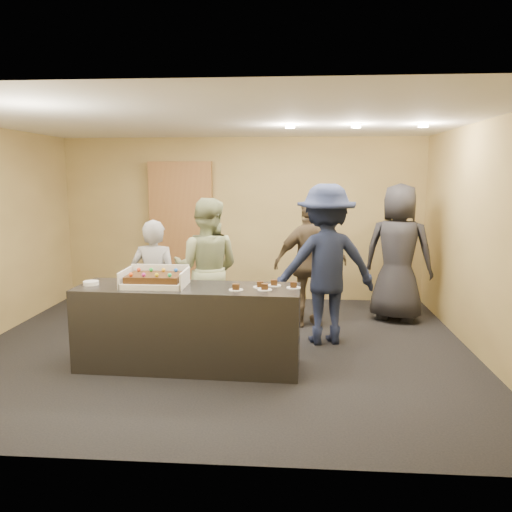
{
  "coord_description": "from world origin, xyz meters",
  "views": [
    {
      "loc": [
        0.84,
        -5.81,
        2.08
      ],
      "look_at": [
        0.42,
        0.0,
        1.14
      ],
      "focal_mm": 35.0,
      "sensor_mm": 36.0,
      "label": 1
    }
  ],
  "objects_px": {
    "cake_box": "(156,281)",
    "person_dark_suit": "(398,253)",
    "plate_stack": "(91,283)",
    "sheet_cake": "(155,277)",
    "person_navy_man": "(326,264)",
    "storage_cabinet": "(182,231)",
    "person_sage_man": "(207,269)",
    "person_brown_extra": "(311,263)",
    "person_server_grey": "(155,284)",
    "serving_counter": "(189,327)"
  },
  "relations": [
    {
      "from": "person_sage_man",
      "to": "person_brown_extra",
      "type": "height_order",
      "value": "person_sage_man"
    },
    {
      "from": "serving_counter",
      "to": "plate_stack",
      "type": "height_order",
      "value": "plate_stack"
    },
    {
      "from": "person_dark_suit",
      "to": "person_server_grey",
      "type": "bearing_deg",
      "value": 44.49
    },
    {
      "from": "storage_cabinet",
      "to": "cake_box",
      "type": "xyz_separation_m",
      "value": [
        0.39,
        -3.03,
        -0.21
      ]
    },
    {
      "from": "serving_counter",
      "to": "storage_cabinet",
      "type": "relative_size",
      "value": 1.04
    },
    {
      "from": "sheet_cake",
      "to": "person_server_grey",
      "type": "distance_m",
      "value": 0.68
    },
    {
      "from": "person_navy_man",
      "to": "person_dark_suit",
      "type": "height_order",
      "value": "person_navy_man"
    },
    {
      "from": "person_sage_man",
      "to": "serving_counter",
      "type": "bearing_deg",
      "value": 92.09
    },
    {
      "from": "plate_stack",
      "to": "person_brown_extra",
      "type": "bearing_deg",
      "value": 33.78
    },
    {
      "from": "serving_counter",
      "to": "person_sage_man",
      "type": "relative_size",
      "value": 1.33
    },
    {
      "from": "cake_box",
      "to": "person_dark_suit",
      "type": "xyz_separation_m",
      "value": [
        2.99,
        1.98,
        0.04
      ]
    },
    {
      "from": "plate_stack",
      "to": "cake_box",
      "type": "bearing_deg",
      "value": 1.37
    },
    {
      "from": "person_sage_man",
      "to": "storage_cabinet",
      "type": "bearing_deg",
      "value": -65.59
    },
    {
      "from": "person_navy_man",
      "to": "person_brown_extra",
      "type": "height_order",
      "value": "person_navy_man"
    },
    {
      "from": "person_sage_man",
      "to": "person_dark_suit",
      "type": "bearing_deg",
      "value": -155.38
    },
    {
      "from": "person_dark_suit",
      "to": "serving_counter",
      "type": "bearing_deg",
      "value": 58.23
    },
    {
      "from": "serving_counter",
      "to": "person_sage_man",
      "type": "distance_m",
      "value": 1.11
    },
    {
      "from": "storage_cabinet",
      "to": "sheet_cake",
      "type": "height_order",
      "value": "storage_cabinet"
    },
    {
      "from": "storage_cabinet",
      "to": "sheet_cake",
      "type": "relative_size",
      "value": 4.02
    },
    {
      "from": "storage_cabinet",
      "to": "person_sage_man",
      "type": "relative_size",
      "value": 1.28
    },
    {
      "from": "cake_box",
      "to": "sheet_cake",
      "type": "relative_size",
      "value": 1.17
    },
    {
      "from": "plate_stack",
      "to": "person_brown_extra",
      "type": "distance_m",
      "value": 2.94
    },
    {
      "from": "person_server_grey",
      "to": "person_sage_man",
      "type": "distance_m",
      "value": 0.7
    },
    {
      "from": "person_sage_man",
      "to": "person_dark_suit",
      "type": "relative_size",
      "value": 0.91
    },
    {
      "from": "storage_cabinet",
      "to": "person_server_grey",
      "type": "relative_size",
      "value": 1.47
    },
    {
      "from": "serving_counter",
      "to": "person_brown_extra",
      "type": "distance_m",
      "value": 2.18
    },
    {
      "from": "sheet_cake",
      "to": "serving_counter",
      "type": "bearing_deg",
      "value": -0.0
    },
    {
      "from": "cake_box",
      "to": "plate_stack",
      "type": "xyz_separation_m",
      "value": [
        -0.71,
        -0.02,
        -0.02
      ]
    },
    {
      "from": "person_server_grey",
      "to": "person_dark_suit",
      "type": "distance_m",
      "value": 3.46
    },
    {
      "from": "cake_box",
      "to": "person_navy_man",
      "type": "relative_size",
      "value": 0.34
    },
    {
      "from": "plate_stack",
      "to": "person_navy_man",
      "type": "distance_m",
      "value": 2.77
    },
    {
      "from": "storage_cabinet",
      "to": "person_navy_man",
      "type": "bearing_deg",
      "value": -42.67
    },
    {
      "from": "cake_box",
      "to": "person_dark_suit",
      "type": "distance_m",
      "value": 3.58
    },
    {
      "from": "cake_box",
      "to": "plate_stack",
      "type": "relative_size",
      "value": 4.04
    },
    {
      "from": "cake_box",
      "to": "person_navy_man",
      "type": "height_order",
      "value": "person_navy_man"
    },
    {
      "from": "cake_box",
      "to": "sheet_cake",
      "type": "distance_m",
      "value": 0.06
    },
    {
      "from": "storage_cabinet",
      "to": "cake_box",
      "type": "distance_m",
      "value": 3.06
    },
    {
      "from": "cake_box",
      "to": "plate_stack",
      "type": "bearing_deg",
      "value": -178.63
    },
    {
      "from": "storage_cabinet",
      "to": "person_server_grey",
      "type": "xyz_separation_m",
      "value": [
        0.21,
        -2.43,
        -0.37
      ]
    },
    {
      "from": "cake_box",
      "to": "person_dark_suit",
      "type": "bearing_deg",
      "value": 33.59
    },
    {
      "from": "sheet_cake",
      "to": "cake_box",
      "type": "bearing_deg",
      "value": 89.09
    },
    {
      "from": "person_brown_extra",
      "to": "person_dark_suit",
      "type": "distance_m",
      "value": 1.31
    },
    {
      "from": "person_brown_extra",
      "to": "person_dark_suit",
      "type": "xyz_separation_m",
      "value": [
        1.26,
        0.36,
        0.1
      ]
    },
    {
      "from": "plate_stack",
      "to": "serving_counter",
      "type": "bearing_deg",
      "value": -0.41
    },
    {
      "from": "storage_cabinet",
      "to": "plate_stack",
      "type": "bearing_deg",
      "value": -96.14
    },
    {
      "from": "storage_cabinet",
      "to": "person_server_grey",
      "type": "bearing_deg",
      "value": -85.15
    },
    {
      "from": "cake_box",
      "to": "person_sage_man",
      "type": "distance_m",
      "value": 1.06
    },
    {
      "from": "person_dark_suit",
      "to": "sheet_cake",
      "type": "bearing_deg",
      "value": 54.75
    },
    {
      "from": "plate_stack",
      "to": "person_dark_suit",
      "type": "distance_m",
      "value": 4.21
    },
    {
      "from": "person_server_grey",
      "to": "person_navy_man",
      "type": "relative_size",
      "value": 0.79
    }
  ]
}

